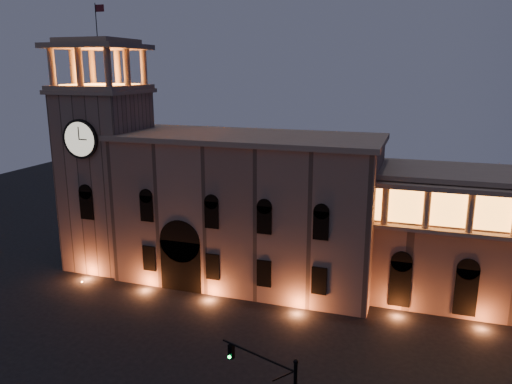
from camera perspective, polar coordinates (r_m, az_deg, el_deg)
government_building at (r=59.16m, az=-1.06°, el=-1.93°), size 30.80×12.80×17.60m
clock_tower at (r=65.84m, az=-16.67°, el=2.45°), size 9.80×9.80×32.40m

